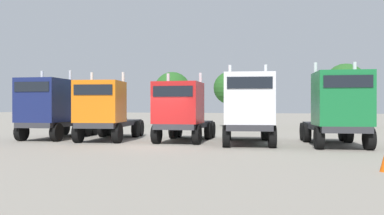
{
  "coord_description": "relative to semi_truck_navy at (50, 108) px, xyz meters",
  "views": [
    {
      "loc": [
        7.45,
        -17.74,
        1.97
      ],
      "look_at": [
        0.73,
        2.99,
        1.93
      ],
      "focal_mm": 35.79,
      "sensor_mm": 36.0,
      "label": 1
    }
  ],
  "objects": [
    {
      "name": "ground",
      "position": [
        7.77,
        -1.45,
        -1.88
      ],
      "size": [
        200.0,
        200.0,
        0.0
      ],
      "primitive_type": "plane",
      "color": "gray"
    },
    {
      "name": "semi_truck_navy",
      "position": [
        0.0,
        0.0,
        0.0
      ],
      "size": [
        3.32,
        6.37,
        4.21
      ],
      "rotation": [
        0.0,
        0.0,
        -1.44
      ],
      "color": "#333338",
      "rests_on": "ground"
    },
    {
      "name": "semi_truck_orange",
      "position": [
        3.66,
        0.19,
        -0.13
      ],
      "size": [
        3.79,
        6.74,
        3.99
      ],
      "rotation": [
        0.0,
        0.0,
        -1.36
      ],
      "color": "#333338",
      "rests_on": "ground"
    },
    {
      "name": "semi_truck_red",
      "position": [
        8.13,
        0.76,
        -0.16
      ],
      "size": [
        3.02,
        5.84,
        3.89
      ],
      "rotation": [
        0.0,
        0.0,
        -1.48
      ],
      "color": "#333338",
      "rests_on": "ground"
    },
    {
      "name": "semi_truck_white",
      "position": [
        11.9,
        0.41,
        0.03
      ],
      "size": [
        3.74,
        6.76,
        4.22
      ],
      "rotation": [
        0.0,
        0.0,
        -1.37
      ],
      "color": "#333338",
      "rests_on": "ground"
    },
    {
      "name": "semi_truck_green",
      "position": [
        16.26,
        0.69,
        0.0
      ],
      "size": [
        3.5,
        6.25,
        4.22
      ],
      "rotation": [
        0.0,
        0.0,
        -1.4
      ],
      "color": "#333338",
      "rests_on": "ground"
    },
    {
      "name": "oak_far_left",
      "position": [
        1.04,
        17.93,
        1.78
      ],
      "size": [
        3.82,
        3.82,
        5.59
      ],
      "color": "#4C3823",
      "rests_on": "ground"
    },
    {
      "name": "oak_far_centre",
      "position": [
        7.43,
        16.56,
        1.86
      ],
      "size": [
        3.12,
        3.12,
        5.33
      ],
      "color": "#4C3823",
      "rests_on": "ground"
    },
    {
      "name": "oak_far_right",
      "position": [
        17.86,
        19.52,
        2.27
      ],
      "size": [
        3.75,
        3.75,
        6.05
      ],
      "color": "#4C3823",
      "rests_on": "ground"
    }
  ]
}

